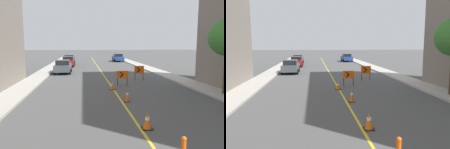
% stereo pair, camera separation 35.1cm
% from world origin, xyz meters
% --- Properties ---
extents(lane_stripe, '(0.12, 64.31, 0.01)m').
position_xyz_m(lane_stripe, '(0.00, 32.16, 0.00)').
color(lane_stripe, gold).
rests_on(lane_stripe, ground_plane).
extents(sidewalk_left, '(1.93, 64.31, 0.14)m').
position_xyz_m(sidewalk_left, '(-6.95, 32.16, 0.07)').
color(sidewalk_left, '#ADA89E').
rests_on(sidewalk_left, ground_plane).
extents(sidewalk_right, '(1.93, 64.31, 0.14)m').
position_xyz_m(sidewalk_right, '(6.95, 32.16, 0.07)').
color(sidewalk_right, '#ADA89E').
rests_on(sidewalk_right, ground_plane).
extents(traffic_cone_third, '(0.43, 0.43, 0.67)m').
position_xyz_m(traffic_cone_third, '(0.26, 11.78, 0.33)').
color(traffic_cone_third, black).
rests_on(traffic_cone_third, ground_plane).
extents(traffic_cone_fourth, '(0.35, 0.35, 0.75)m').
position_xyz_m(traffic_cone_fourth, '(0.32, 16.08, 0.37)').
color(traffic_cone_fourth, black).
rests_on(traffic_cone_fourth, ground_plane).
extents(traffic_cone_fifth, '(0.44, 0.44, 0.59)m').
position_xyz_m(traffic_cone_fifth, '(-0.07, 19.81, 0.29)').
color(traffic_cone_fifth, black).
rests_on(traffic_cone_fifth, ground_plane).
extents(arrow_barricade_primary, '(0.94, 0.14, 1.26)m').
position_xyz_m(arrow_barricade_primary, '(0.93, 21.12, 0.89)').
color(arrow_barricade_primary, '#EF560C').
rests_on(arrow_barricade_primary, ground_plane).
extents(arrow_barricade_secondary, '(0.92, 0.09, 1.40)m').
position_xyz_m(arrow_barricade_secondary, '(3.01, 23.66, 0.97)').
color(arrow_barricade_secondary, '#EF560C').
rests_on(arrow_barricade_secondary, ground_plane).
extents(parked_car_curb_near, '(1.93, 4.31, 1.59)m').
position_xyz_m(parked_car_curb_near, '(-4.65, 30.15, 0.80)').
color(parked_car_curb_near, '#474C51').
rests_on(parked_car_curb_near, ground_plane).
extents(parked_car_curb_mid, '(1.95, 4.36, 1.59)m').
position_xyz_m(parked_car_curb_mid, '(-4.58, 38.35, 0.80)').
color(parked_car_curb_mid, maroon).
rests_on(parked_car_curb_mid, ground_plane).
extents(parked_car_curb_far, '(1.94, 4.32, 1.59)m').
position_xyz_m(parked_car_curb_far, '(-4.72, 43.67, 0.80)').
color(parked_car_curb_far, navy).
rests_on(parked_car_curb_far, ground_plane).
extents(parked_car_opposite_side, '(1.97, 4.37, 1.59)m').
position_xyz_m(parked_car_opposite_side, '(4.83, 47.66, 0.80)').
color(parked_car_opposite_side, navy).
rests_on(parked_car_opposite_side, ground_plane).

